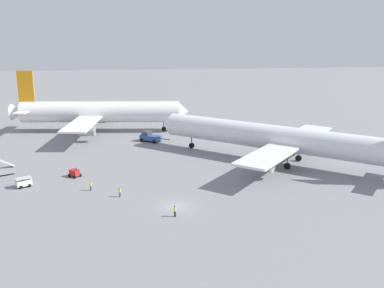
{
  "coord_description": "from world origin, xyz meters",
  "views": [
    {
      "loc": [
        -7.25,
        -60.78,
        25.67
      ],
      "look_at": [
        6.44,
        23.58,
        4.0
      ],
      "focal_mm": 39.04,
      "sensor_mm": 36.0,
      "label": 1
    }
  ],
  "objects_px": {
    "gse_baggage_cart_near_cluster": "(24,182)",
    "ground_crew_wing_walker_right": "(175,211)",
    "pushback_tug": "(150,137)",
    "gse_gpu_cart_small": "(75,173)",
    "ground_crew_ramp_agent_by_cones": "(120,192)",
    "gse_stair_truck_yellow": "(2,170)",
    "airliner_being_pushed": "(280,139)",
    "airliner_at_gate_left": "(99,112)",
    "ground_crew_marshaller_foreground": "(91,186)"
  },
  "relations": [
    {
      "from": "airliner_being_pushed",
      "to": "ground_crew_marshaller_foreground",
      "type": "relative_size",
      "value": 28.98
    },
    {
      "from": "ground_crew_ramp_agent_by_cones",
      "to": "airliner_being_pushed",
      "type": "bearing_deg",
      "value": 23.93
    },
    {
      "from": "ground_crew_marshaller_foreground",
      "to": "gse_baggage_cart_near_cluster",
      "type": "bearing_deg",
      "value": 162.62
    },
    {
      "from": "airliner_being_pushed",
      "to": "ground_crew_ramp_agent_by_cones",
      "type": "relative_size",
      "value": 28.67
    },
    {
      "from": "ground_crew_wing_walker_right",
      "to": "airliner_at_gate_left",
      "type": "bearing_deg",
      "value": 102.7
    },
    {
      "from": "pushback_tug",
      "to": "gse_gpu_cart_small",
      "type": "distance_m",
      "value": 30.53
    },
    {
      "from": "gse_baggage_cart_near_cluster",
      "to": "ground_crew_ramp_agent_by_cones",
      "type": "relative_size",
      "value": 1.88
    },
    {
      "from": "pushback_tug",
      "to": "gse_gpu_cart_small",
      "type": "xyz_separation_m",
      "value": [
        -16.04,
        -25.97,
        -0.4
      ]
    },
    {
      "from": "airliner_at_gate_left",
      "to": "gse_baggage_cart_near_cluster",
      "type": "distance_m",
      "value": 46.38
    },
    {
      "from": "ground_crew_marshaller_foreground",
      "to": "gse_stair_truck_yellow",
      "type": "bearing_deg",
      "value": 146.97
    },
    {
      "from": "airliner_at_gate_left",
      "to": "pushback_tug",
      "type": "relative_size",
      "value": 6.71
    },
    {
      "from": "gse_stair_truck_yellow",
      "to": "gse_baggage_cart_near_cluster",
      "type": "distance_m",
      "value": 9.47
    },
    {
      "from": "gse_stair_truck_yellow",
      "to": "airliner_being_pushed",
      "type": "bearing_deg",
      "value": -0.55
    },
    {
      "from": "gse_gpu_cart_small",
      "to": "gse_stair_truck_yellow",
      "type": "height_order",
      "value": "gse_stair_truck_yellow"
    },
    {
      "from": "airliner_being_pushed",
      "to": "pushback_tug",
      "type": "height_order",
      "value": "airliner_being_pushed"
    },
    {
      "from": "airliner_at_gate_left",
      "to": "ground_crew_marshaller_foreground",
      "type": "distance_m",
      "value": 48.74
    },
    {
      "from": "airliner_being_pushed",
      "to": "ground_crew_marshaller_foreground",
      "type": "xyz_separation_m",
      "value": [
        -38.24,
        -10.83,
        -4.37
      ]
    },
    {
      "from": "pushback_tug",
      "to": "ground_crew_ramp_agent_by_cones",
      "type": "distance_m",
      "value": 38.65
    },
    {
      "from": "gse_gpu_cart_small",
      "to": "ground_crew_ramp_agent_by_cones",
      "type": "xyz_separation_m",
      "value": [
        8.59,
        -11.95,
        0.08
      ]
    },
    {
      "from": "gse_gpu_cart_small",
      "to": "ground_crew_wing_walker_right",
      "type": "xyz_separation_m",
      "value": [
        16.69,
        -21.32,
        0.13
      ]
    },
    {
      "from": "airliner_at_gate_left",
      "to": "ground_crew_wing_walker_right",
      "type": "xyz_separation_m",
      "value": [
        13.93,
        -61.8,
        -4.58
      ]
    },
    {
      "from": "gse_baggage_cart_near_cluster",
      "to": "ground_crew_wing_walker_right",
      "type": "bearing_deg",
      "value": -34.21
    },
    {
      "from": "gse_gpu_cart_small",
      "to": "gse_baggage_cart_near_cluster",
      "type": "bearing_deg",
      "value": -152.54
    },
    {
      "from": "gse_baggage_cart_near_cluster",
      "to": "ground_crew_marshaller_foreground",
      "type": "height_order",
      "value": "gse_baggage_cart_near_cluster"
    },
    {
      "from": "gse_baggage_cart_near_cluster",
      "to": "gse_stair_truck_yellow",
      "type": "bearing_deg",
      "value": 126.21
    },
    {
      "from": "airliner_being_pushed",
      "to": "ground_crew_marshaller_foreground",
      "type": "distance_m",
      "value": 39.98
    },
    {
      "from": "airliner_being_pushed",
      "to": "pushback_tug",
      "type": "relative_size",
      "value": 6.45
    },
    {
      "from": "gse_gpu_cart_small",
      "to": "ground_crew_marshaller_foreground",
      "type": "height_order",
      "value": "gse_gpu_cart_small"
    },
    {
      "from": "gse_stair_truck_yellow",
      "to": "ground_crew_wing_walker_right",
      "type": "height_order",
      "value": "gse_stair_truck_yellow"
    },
    {
      "from": "gse_gpu_cart_small",
      "to": "ground_crew_marshaller_foreground",
      "type": "bearing_deg",
      "value": -66.08
    },
    {
      "from": "gse_baggage_cart_near_cluster",
      "to": "ground_crew_wing_walker_right",
      "type": "xyz_separation_m",
      "value": [
        25.01,
        -17.0,
        0.06
      ]
    },
    {
      "from": "airliner_being_pushed",
      "to": "gse_baggage_cart_near_cluster",
      "type": "bearing_deg",
      "value": -171.93
    },
    {
      "from": "ground_crew_ramp_agent_by_cones",
      "to": "airliner_at_gate_left",
      "type": "bearing_deg",
      "value": 96.35
    },
    {
      "from": "gse_stair_truck_yellow",
      "to": "gse_gpu_cart_small",
      "type": "bearing_deg",
      "value": -13.44
    },
    {
      "from": "ground_crew_ramp_agent_by_cones",
      "to": "pushback_tug",
      "type": "bearing_deg",
      "value": 78.89
    },
    {
      "from": "airliner_at_gate_left",
      "to": "airliner_being_pushed",
      "type": "xyz_separation_m",
      "value": [
        39.05,
        -37.69,
        -0.28
      ]
    },
    {
      "from": "pushback_tug",
      "to": "ground_crew_wing_walker_right",
      "type": "distance_m",
      "value": 47.29
    },
    {
      "from": "pushback_tug",
      "to": "ground_crew_wing_walker_right",
      "type": "relative_size",
      "value": 4.21
    },
    {
      "from": "airliner_being_pushed",
      "to": "ground_crew_ramp_agent_by_cones",
      "type": "xyz_separation_m",
      "value": [
        -33.22,
        -14.74,
        -4.35
      ]
    },
    {
      "from": "airliner_being_pushed",
      "to": "ground_crew_wing_walker_right",
      "type": "xyz_separation_m",
      "value": [
        -25.11,
        -24.11,
        -4.3
      ]
    },
    {
      "from": "gse_stair_truck_yellow",
      "to": "airliner_at_gate_left",
      "type": "bearing_deg",
      "value": 65.84
    },
    {
      "from": "airliner_at_gate_left",
      "to": "ground_crew_ramp_agent_by_cones",
      "type": "bearing_deg",
      "value": -83.65
    },
    {
      "from": "gse_gpu_cart_small",
      "to": "gse_stair_truck_yellow",
      "type": "distance_m",
      "value": 14.3
    },
    {
      "from": "airliner_at_gate_left",
      "to": "gse_baggage_cart_near_cluster",
      "type": "height_order",
      "value": "airliner_at_gate_left"
    },
    {
      "from": "gse_gpu_cart_small",
      "to": "ground_crew_wing_walker_right",
      "type": "bearing_deg",
      "value": -51.94
    },
    {
      "from": "airliner_being_pushed",
      "to": "ground_crew_ramp_agent_by_cones",
      "type": "bearing_deg",
      "value": -156.07
    },
    {
      "from": "airliner_at_gate_left",
      "to": "pushback_tug",
      "type": "bearing_deg",
      "value": -47.53
    },
    {
      "from": "ground_crew_wing_walker_right",
      "to": "ground_crew_marshaller_foreground",
      "type": "xyz_separation_m",
      "value": [
        -13.13,
        13.28,
        -0.07
      ]
    },
    {
      "from": "gse_gpu_cart_small",
      "to": "ground_crew_ramp_agent_by_cones",
      "type": "height_order",
      "value": "gse_gpu_cart_small"
    },
    {
      "from": "airliner_at_gate_left",
      "to": "gse_baggage_cart_near_cluster",
      "type": "xyz_separation_m",
      "value": [
        -11.07,
        -44.8,
        -4.64
      ]
    }
  ]
}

